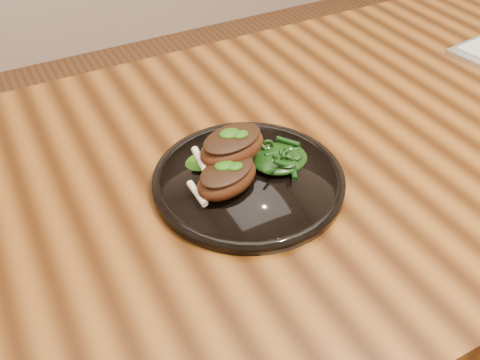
% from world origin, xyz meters
% --- Properties ---
extents(desk, '(1.60, 0.80, 0.75)m').
position_xyz_m(desk, '(0.00, 0.00, 0.67)').
color(desk, '#341806').
rests_on(desk, ground).
extents(plate, '(0.28, 0.28, 0.02)m').
position_xyz_m(plate, '(-0.32, -0.04, 0.76)').
color(plate, black).
rests_on(plate, desk).
extents(lamb_chop_front, '(0.12, 0.10, 0.05)m').
position_xyz_m(lamb_chop_front, '(-0.36, -0.05, 0.79)').
color(lamb_chop_front, '#49200E').
rests_on(lamb_chop_front, plate).
extents(lamb_chop_back, '(0.12, 0.09, 0.05)m').
position_xyz_m(lamb_chop_back, '(-0.33, -0.02, 0.81)').
color(lamb_chop_back, '#49200E').
rests_on(lamb_chop_back, plate).
extents(herb_smear, '(0.08, 0.05, 0.00)m').
position_xyz_m(herb_smear, '(-0.35, 0.02, 0.77)').
color(herb_smear, '#144106').
rests_on(herb_smear, plate).
extents(greens_heap, '(0.09, 0.08, 0.03)m').
position_xyz_m(greens_heap, '(-0.26, -0.04, 0.78)').
color(greens_heap, black).
rests_on(greens_heap, plate).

